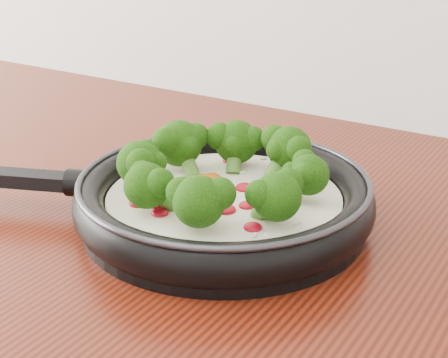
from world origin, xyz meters
The scene contains 1 object.
skillet centered at (0.03, 1.09, 0.93)m, with size 0.51×0.40×0.09m.
Camera 1 is at (0.37, 0.56, 1.21)m, focal length 53.11 mm.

